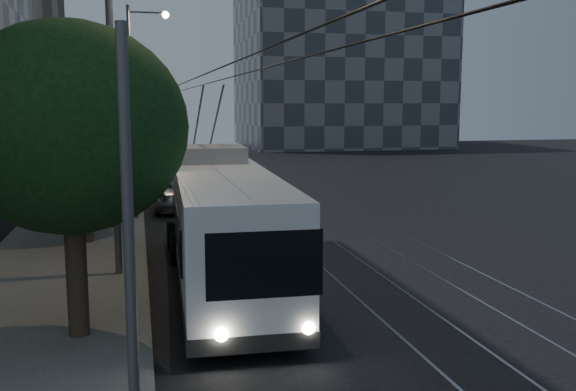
{
  "coord_description": "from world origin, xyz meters",
  "views": [
    {
      "loc": [
        -5.15,
        -17.89,
        5.06
      ],
      "look_at": [
        -0.07,
        3.8,
        1.82
      ],
      "focal_mm": 40.0,
      "sensor_mm": 36.0,
      "label": 1
    }
  ],
  "objects_px": {
    "trolleybus": "(223,223)",
    "streetlamp_far": "(137,77)",
    "car_white_a": "(177,193)",
    "streetlamp_near": "(126,39)",
    "pickup_silver": "(185,193)",
    "car_white_b": "(169,178)",
    "car_white_d": "(151,159)",
    "car_white_c": "(151,165)"
  },
  "relations": [
    {
      "from": "streetlamp_far",
      "to": "pickup_silver",
      "type": "bearing_deg",
      "value": -80.67
    },
    {
      "from": "pickup_silver",
      "to": "car_white_b",
      "type": "xyz_separation_m",
      "value": [
        -0.42,
        6.67,
        -0.05
      ]
    },
    {
      "from": "car_white_a",
      "to": "streetlamp_far",
      "type": "distance_m",
      "value": 12.85
    },
    {
      "from": "trolleybus",
      "to": "car_white_d",
      "type": "distance_m",
      "value": 33.91
    },
    {
      "from": "streetlamp_near",
      "to": "streetlamp_far",
      "type": "bearing_deg",
      "value": 89.29
    },
    {
      "from": "streetlamp_near",
      "to": "streetlamp_far",
      "type": "distance_m",
      "value": 24.39
    },
    {
      "from": "streetlamp_near",
      "to": "streetlamp_far",
      "type": "xyz_separation_m",
      "value": [
        0.3,
        24.39,
        -0.13
      ]
    },
    {
      "from": "car_white_c",
      "to": "streetlamp_far",
      "type": "bearing_deg",
      "value": -123.79
    },
    {
      "from": "trolleybus",
      "to": "streetlamp_far",
      "type": "height_order",
      "value": "streetlamp_far"
    },
    {
      "from": "car_white_a",
      "to": "streetlamp_near",
      "type": "relative_size",
      "value": 0.31
    },
    {
      "from": "car_white_d",
      "to": "car_white_c",
      "type": "bearing_deg",
      "value": -88.76
    },
    {
      "from": "car_white_d",
      "to": "car_white_a",
      "type": "bearing_deg",
      "value": -84.64
    },
    {
      "from": "car_white_d",
      "to": "streetlamp_far",
      "type": "relative_size",
      "value": 0.33
    },
    {
      "from": "pickup_silver",
      "to": "car_white_d",
      "type": "relative_size",
      "value": 1.51
    },
    {
      "from": "pickup_silver",
      "to": "car_white_a",
      "type": "distance_m",
      "value": 1.22
    },
    {
      "from": "car_white_d",
      "to": "pickup_silver",
      "type": "bearing_deg",
      "value": -83.99
    },
    {
      "from": "pickup_silver",
      "to": "car_white_b",
      "type": "bearing_deg",
      "value": 101.57
    },
    {
      "from": "car_white_a",
      "to": "streetlamp_near",
      "type": "distance_m",
      "value": 14.72
    },
    {
      "from": "car_white_d",
      "to": "car_white_b",
      "type": "bearing_deg",
      "value": -84.26
    },
    {
      "from": "car_white_b",
      "to": "car_white_d",
      "type": "bearing_deg",
      "value": 88.0
    },
    {
      "from": "streetlamp_far",
      "to": "car_white_a",
      "type": "bearing_deg",
      "value": -81.14
    },
    {
      "from": "trolleybus",
      "to": "streetlamp_far",
      "type": "distance_m",
      "value": 26.02
    },
    {
      "from": "trolleybus",
      "to": "car_white_c",
      "type": "bearing_deg",
      "value": 94.84
    },
    {
      "from": "car_white_c",
      "to": "car_white_d",
      "type": "bearing_deg",
      "value": 67.54
    },
    {
      "from": "pickup_silver",
      "to": "car_white_c",
      "type": "height_order",
      "value": "pickup_silver"
    },
    {
      "from": "car_white_a",
      "to": "car_white_d",
      "type": "xyz_separation_m",
      "value": [
        -0.83,
        19.61,
        0.02
      ]
    },
    {
      "from": "car_white_a",
      "to": "streetlamp_near",
      "type": "bearing_deg",
      "value": -96.89
    },
    {
      "from": "car_white_c",
      "to": "streetlamp_far",
      "type": "height_order",
      "value": "streetlamp_far"
    },
    {
      "from": "car_white_c",
      "to": "car_white_a",
      "type": "bearing_deg",
      "value": -106.89
    },
    {
      "from": "car_white_b",
      "to": "streetlamp_near",
      "type": "bearing_deg",
      "value": -100.63
    },
    {
      "from": "pickup_silver",
      "to": "streetlamp_far",
      "type": "xyz_separation_m",
      "value": [
        -2.03,
        12.36,
        5.91
      ]
    },
    {
      "from": "trolleybus",
      "to": "car_white_b",
      "type": "distance_m",
      "value": 19.79
    },
    {
      "from": "car_white_b",
      "to": "car_white_d",
      "type": "xyz_separation_m",
      "value": [
        -0.69,
        14.11,
        -0.09
      ]
    },
    {
      "from": "trolleybus",
      "to": "streetlamp_far",
      "type": "relative_size",
      "value": 1.11
    },
    {
      "from": "pickup_silver",
      "to": "car_white_a",
      "type": "xyz_separation_m",
      "value": [
        -0.29,
        1.17,
        -0.16
      ]
    },
    {
      "from": "streetlamp_near",
      "to": "car_white_c",
      "type": "bearing_deg",
      "value": 87.79
    },
    {
      "from": "car_white_c",
      "to": "car_white_d",
      "type": "xyz_separation_m",
      "value": [
        0.15,
        5.11,
        -0.06
      ]
    },
    {
      "from": "trolleybus",
      "to": "car_white_d",
      "type": "relative_size",
      "value": 3.38
    },
    {
      "from": "car_white_a",
      "to": "car_white_b",
      "type": "distance_m",
      "value": 5.5
    },
    {
      "from": "car_white_a",
      "to": "car_white_c",
      "type": "bearing_deg",
      "value": 95.79
    },
    {
      "from": "trolleybus",
      "to": "car_white_d",
      "type": "xyz_separation_m",
      "value": [
        -1.25,
        33.87,
        -1.07
      ]
    },
    {
      "from": "trolleybus",
      "to": "car_white_d",
      "type": "bearing_deg",
      "value": 94.17
    }
  ]
}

